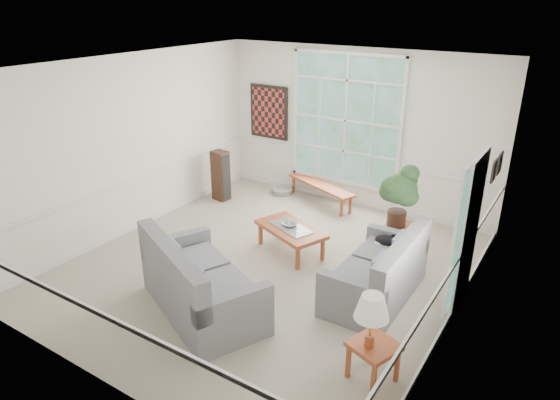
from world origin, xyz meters
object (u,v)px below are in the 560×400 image
at_px(loveseat_front, 202,275).
at_px(end_table, 399,238).
at_px(coffee_table, 291,240).
at_px(loveseat_right, 376,266).
at_px(side_table, 373,361).

xyz_separation_m(loveseat_front, end_table, (1.58, 2.94, -0.28)).
relative_size(coffee_table, end_table, 2.47).
bearing_deg(end_table, loveseat_front, -118.28).
xyz_separation_m(coffee_table, end_table, (1.46, 0.96, 0.02)).
bearing_deg(loveseat_right, side_table, -68.08).
distance_m(end_table, side_table, 3.04).
bearing_deg(loveseat_front, end_table, 86.57).
xyz_separation_m(end_table, side_table, (0.79, -2.94, -0.00)).
bearing_deg(loveseat_right, end_table, 96.65).
bearing_deg(coffee_table, side_table, -19.48).
height_order(loveseat_front, coffee_table, loveseat_front).
distance_m(loveseat_right, coffee_table, 1.72).
bearing_deg(loveseat_front, coffee_table, 111.43).
distance_m(loveseat_right, end_table, 1.45).
distance_m(loveseat_front, coffee_table, 2.00).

